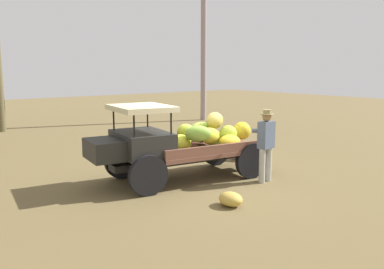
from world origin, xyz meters
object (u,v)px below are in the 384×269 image
at_px(farmer, 266,141).
at_px(loose_banana_bunch, 231,199).
at_px(truck, 177,143).
at_px(wooden_crate, 241,153).

height_order(farmer, loose_banana_bunch, farmer).
bearing_deg(farmer, loose_banana_bunch, 106.51).
relative_size(truck, loose_banana_bunch, 8.77).
relative_size(farmer, wooden_crate, 3.36).
relative_size(farmer, loose_banana_bunch, 3.36).
height_order(truck, farmer, truck).
bearing_deg(wooden_crate, farmer, 58.47).
height_order(truck, loose_banana_bunch, truck).
xyz_separation_m(farmer, wooden_crate, (-1.27, -2.07, -0.79)).
height_order(farmer, wooden_crate, farmer).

